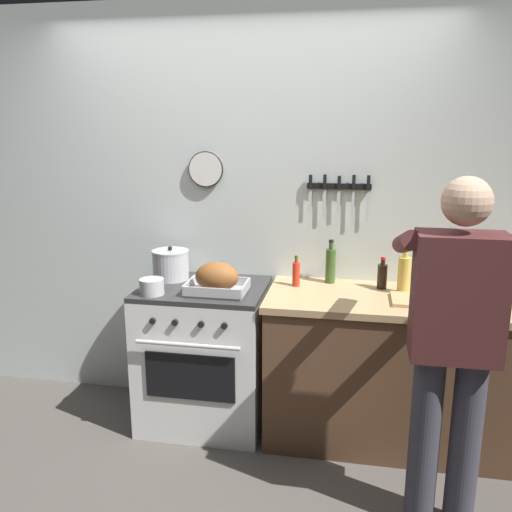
{
  "coord_description": "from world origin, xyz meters",
  "views": [
    {
      "loc": [
        0.67,
        -2.06,
        1.87
      ],
      "look_at": [
        0.13,
        0.85,
        1.14
      ],
      "focal_mm": 37.97,
      "sensor_mm": 36.0,
      "label": 1
    }
  ],
  "objects_px": {
    "bottle_olive_oil": "(331,265)",
    "bottle_dish_soap": "(445,274)",
    "roasting_pan": "(217,279)",
    "stock_pot": "(171,265)",
    "cutting_board": "(425,301)",
    "bottle_cooking_oil": "(404,274)",
    "stove": "(205,355)",
    "person_cook": "(453,336)",
    "saucepan": "(152,287)",
    "bottle_wine_red": "(478,272)",
    "bottle_hot_sauce": "(296,273)",
    "bottle_soy_sauce": "(382,276)"
  },
  "relations": [
    {
      "from": "cutting_board",
      "to": "bottle_dish_soap",
      "type": "relative_size",
      "value": 1.68
    },
    {
      "from": "person_cook",
      "to": "bottle_wine_red",
      "type": "height_order",
      "value": "person_cook"
    },
    {
      "from": "roasting_pan",
      "to": "stock_pot",
      "type": "bearing_deg",
      "value": 147.53
    },
    {
      "from": "bottle_olive_oil",
      "to": "bottle_dish_soap",
      "type": "height_order",
      "value": "bottle_olive_oil"
    },
    {
      "from": "stove",
      "to": "cutting_board",
      "type": "height_order",
      "value": "cutting_board"
    },
    {
      "from": "saucepan",
      "to": "bottle_olive_oil",
      "type": "relative_size",
      "value": 0.52
    },
    {
      "from": "stock_pot",
      "to": "bottle_soy_sauce",
      "type": "distance_m",
      "value": 1.32
    },
    {
      "from": "stove",
      "to": "bottle_soy_sauce",
      "type": "bearing_deg",
      "value": 8.37
    },
    {
      "from": "bottle_olive_oil",
      "to": "roasting_pan",
      "type": "bearing_deg",
      "value": -152.52
    },
    {
      "from": "saucepan",
      "to": "bottle_hot_sauce",
      "type": "relative_size",
      "value": 0.75
    },
    {
      "from": "cutting_board",
      "to": "bottle_cooking_oil",
      "type": "distance_m",
      "value": 0.21
    },
    {
      "from": "person_cook",
      "to": "bottle_wine_red",
      "type": "bearing_deg",
      "value": -14.73
    },
    {
      "from": "stove",
      "to": "bottle_hot_sauce",
      "type": "height_order",
      "value": "bottle_hot_sauce"
    },
    {
      "from": "bottle_olive_oil",
      "to": "bottle_dish_soap",
      "type": "relative_size",
      "value": 1.27
    },
    {
      "from": "cutting_board",
      "to": "bottle_cooking_oil",
      "type": "xyz_separation_m",
      "value": [
        -0.11,
        0.15,
        0.11
      ]
    },
    {
      "from": "person_cook",
      "to": "saucepan",
      "type": "distance_m",
      "value": 1.67
    },
    {
      "from": "stock_pot",
      "to": "bottle_olive_oil",
      "type": "xyz_separation_m",
      "value": [
        1.0,
        0.1,
        0.02
      ]
    },
    {
      "from": "bottle_wine_red",
      "to": "bottle_olive_oil",
      "type": "distance_m",
      "value": 0.86
    },
    {
      "from": "person_cook",
      "to": "bottle_cooking_oil",
      "type": "xyz_separation_m",
      "value": [
        -0.16,
        0.77,
        0.06
      ]
    },
    {
      "from": "bottle_olive_oil",
      "to": "bottle_cooking_oil",
      "type": "distance_m",
      "value": 0.45
    },
    {
      "from": "person_cook",
      "to": "bottle_soy_sauce",
      "type": "relative_size",
      "value": 8.57
    },
    {
      "from": "saucepan",
      "to": "bottle_soy_sauce",
      "type": "height_order",
      "value": "bottle_soy_sauce"
    },
    {
      "from": "bottle_wine_red",
      "to": "bottle_olive_oil",
      "type": "bearing_deg",
      "value": 175.49
    },
    {
      "from": "bottle_cooking_oil",
      "to": "bottle_dish_soap",
      "type": "height_order",
      "value": "bottle_cooking_oil"
    },
    {
      "from": "bottle_soy_sauce",
      "to": "saucepan",
      "type": "bearing_deg",
      "value": -164.74
    },
    {
      "from": "bottle_wine_red",
      "to": "person_cook",
      "type": "bearing_deg",
      "value": -107.58
    },
    {
      "from": "stove",
      "to": "stock_pot",
      "type": "xyz_separation_m",
      "value": [
        -0.25,
        0.12,
        0.54
      ]
    },
    {
      "from": "stock_pot",
      "to": "bottle_cooking_oil",
      "type": "distance_m",
      "value": 1.44
    },
    {
      "from": "roasting_pan",
      "to": "bottle_wine_red",
      "type": "bearing_deg",
      "value": 10.08
    },
    {
      "from": "bottle_soy_sauce",
      "to": "bottle_olive_oil",
      "type": "bearing_deg",
      "value": 167.71
    },
    {
      "from": "person_cook",
      "to": "bottle_cooking_oil",
      "type": "distance_m",
      "value": 0.79
    },
    {
      "from": "stock_pot",
      "to": "bottle_soy_sauce",
      "type": "xyz_separation_m",
      "value": [
        1.32,
        0.03,
        -0.01
      ]
    },
    {
      "from": "saucepan",
      "to": "bottle_hot_sauce",
      "type": "distance_m",
      "value": 0.87
    },
    {
      "from": "stove",
      "to": "saucepan",
      "type": "distance_m",
      "value": 0.59
    },
    {
      "from": "saucepan",
      "to": "stock_pot",
      "type": "bearing_deg",
      "value": 89.41
    },
    {
      "from": "saucepan",
      "to": "bottle_cooking_oil",
      "type": "bearing_deg",
      "value": 11.27
    },
    {
      "from": "bottle_wine_red",
      "to": "bottle_dish_soap",
      "type": "height_order",
      "value": "bottle_wine_red"
    },
    {
      "from": "roasting_pan",
      "to": "bottle_hot_sauce",
      "type": "xyz_separation_m",
      "value": [
        0.44,
        0.22,
        -0.01
      ]
    },
    {
      "from": "stock_pot",
      "to": "bottle_cooking_oil",
      "type": "relative_size",
      "value": 0.84
    },
    {
      "from": "roasting_pan",
      "to": "bottle_cooking_oil",
      "type": "relative_size",
      "value": 1.27
    },
    {
      "from": "roasting_pan",
      "to": "bottle_cooking_oil",
      "type": "bearing_deg",
      "value": 10.16
    },
    {
      "from": "cutting_board",
      "to": "bottle_soy_sauce",
      "type": "distance_m",
      "value": 0.33
    },
    {
      "from": "cutting_board",
      "to": "bottle_olive_oil",
      "type": "xyz_separation_m",
      "value": [
        -0.54,
        0.29,
        0.1
      ]
    },
    {
      "from": "roasting_pan",
      "to": "stock_pot",
      "type": "xyz_separation_m",
      "value": [
        -0.36,
        0.23,
        0.01
      ]
    },
    {
      "from": "bottle_dish_soap",
      "to": "saucepan",
      "type": "bearing_deg",
      "value": -165.81
    },
    {
      "from": "bottle_olive_oil",
      "to": "cutting_board",
      "type": "bearing_deg",
      "value": -28.71
    },
    {
      "from": "saucepan",
      "to": "bottle_wine_red",
      "type": "relative_size",
      "value": 0.47
    },
    {
      "from": "bottle_hot_sauce",
      "to": "saucepan",
      "type": "bearing_deg",
      "value": -158.52
    },
    {
      "from": "bottle_hot_sauce",
      "to": "bottle_wine_red",
      "type": "bearing_deg",
      "value": 2.36
    },
    {
      "from": "bottle_soy_sauce",
      "to": "bottle_dish_soap",
      "type": "bearing_deg",
      "value": 10.28
    }
  ]
}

